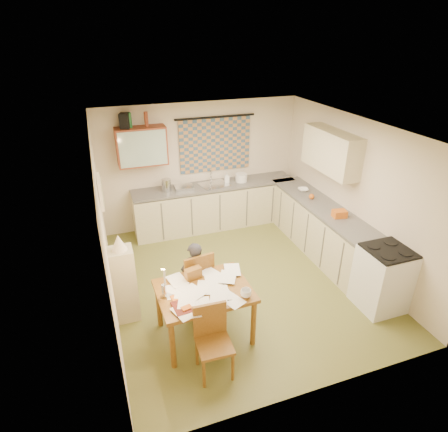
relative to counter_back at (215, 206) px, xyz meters
name	(u,v)px	position (x,y,z in m)	size (l,w,h in m)	color
floor	(241,280)	(-0.20, -1.95, -0.46)	(4.00, 4.50, 0.02)	brown
ceiling	(244,128)	(-0.20, -1.95, 2.06)	(4.00, 4.50, 0.02)	white
wall_back	(201,165)	(-0.20, 0.31, 0.80)	(4.00, 0.02, 2.50)	beige
wall_front	(326,306)	(-0.20, -4.21, 0.80)	(4.00, 0.02, 2.50)	beige
wall_left	(104,233)	(-2.21, -1.95, 0.80)	(0.02, 4.50, 2.50)	beige
wall_right	(355,194)	(1.81, -1.95, 0.80)	(0.02, 4.50, 2.50)	beige
window_blind	(215,145)	(0.10, 0.27, 1.20)	(1.45, 0.03, 1.05)	#34506B
curtain_rod	(215,117)	(0.10, 0.25, 1.75)	(0.04, 0.04, 1.60)	black
wall_cabinet	(142,146)	(-1.35, 0.13, 1.35)	(0.90, 0.34, 0.70)	maroon
wall_cabinet_glass	(143,149)	(-1.35, -0.04, 1.35)	(0.84, 0.02, 0.64)	#99B2A5
upper_cabinet_right	(331,151)	(1.63, -1.40, 1.40)	(0.34, 1.30, 0.70)	#C0B48B
framed_print	(100,191)	(-2.17, -1.55, 1.25)	(0.04, 0.50, 0.40)	#F0E0C7
print_canvas	(102,191)	(-2.15, -1.55, 1.25)	(0.01, 0.42, 0.32)	beige
counter_back	(215,206)	(0.00, 0.00, 0.00)	(3.30, 0.62, 0.92)	#C0B48B
counter_right	(321,230)	(1.50, -1.60, 0.00)	(0.62, 2.95, 0.92)	#C0B48B
stove	(383,278)	(1.50, -3.21, 0.03)	(0.63, 0.63, 0.97)	white
sink	(214,187)	(-0.01, 0.00, 0.43)	(0.55, 0.45, 0.10)	silver
tap	(211,175)	(-0.03, 0.18, 0.61)	(0.03, 0.03, 0.28)	silver
dish_rack	(184,187)	(-0.64, 0.00, 0.50)	(0.35, 0.30, 0.06)	silver
kettle	(166,185)	(-0.98, 0.00, 0.59)	(0.18, 0.18, 0.24)	silver
mixing_bowl	(241,178)	(0.56, 0.00, 0.55)	(0.24, 0.24, 0.16)	white
soap_bottle	(227,177)	(0.27, 0.05, 0.57)	(0.11, 0.11, 0.21)	white
bowl	(303,190)	(1.50, -0.86, 0.49)	(0.24, 0.24, 0.05)	white
orange_bag	(339,214)	(1.50, -2.04, 0.53)	(0.22, 0.16, 0.12)	#C75D17
fruit_orange	(312,196)	(1.45, -1.25, 0.52)	(0.10, 0.10, 0.10)	#C75D17
speaker	(125,121)	(-1.59, 0.13, 1.83)	(0.16, 0.20, 0.26)	black
bottle_green	(130,120)	(-1.51, 0.13, 1.83)	(0.07, 0.07, 0.26)	#195926
bottle_brown	(146,119)	(-1.23, 0.13, 1.83)	(0.07, 0.07, 0.26)	maroon
dining_table	(205,312)	(-1.11, -2.93, -0.07)	(1.20, 0.93, 0.75)	brown
chair_far	(195,289)	(-1.07, -2.33, -0.15)	(0.50, 0.50, 0.97)	brown
chair_near	(214,354)	(-1.18, -3.55, -0.18)	(0.42, 0.42, 0.89)	brown
person	(195,277)	(-1.08, -2.37, 0.10)	(0.43, 0.31, 1.10)	black
shelf_stand	(125,284)	(-2.04, -2.24, 0.11)	(0.32, 0.30, 1.13)	#C0B48B
lampshade	(119,242)	(-2.04, -2.24, 0.78)	(0.20, 0.20, 0.22)	#F0E0C7
letter_rack	(193,274)	(-1.17, -2.67, 0.38)	(0.22, 0.10, 0.16)	brown
mug	(246,293)	(-0.66, -3.24, 0.35)	(0.17, 0.17, 0.11)	white
magazine	(174,310)	(-1.56, -3.21, 0.31)	(0.24, 0.30, 0.03)	maroon
book	(173,302)	(-1.53, -3.05, 0.31)	(0.20, 0.25, 0.02)	#C75D17
orange_box	(187,308)	(-1.41, -3.24, 0.32)	(0.12, 0.08, 0.04)	#C75D17
eyeglasses	(223,300)	(-0.94, -3.22, 0.31)	(0.13, 0.04, 0.02)	black
candle_holder	(164,291)	(-1.60, -2.91, 0.39)	(0.06, 0.06, 0.18)	silver
candle	(165,277)	(-1.59, -2.91, 0.59)	(0.02, 0.02, 0.22)	white
candle_flame	(162,269)	(-1.61, -2.92, 0.71)	(0.02, 0.02, 0.02)	#FFCC66
papers	(203,291)	(-1.14, -2.98, 0.31)	(1.11, 0.98, 0.03)	white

